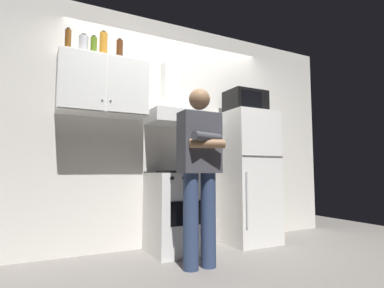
{
  "coord_description": "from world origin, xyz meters",
  "views": [
    {
      "loc": [
        -1.43,
        -2.82,
        0.87
      ],
      "look_at": [
        0.0,
        0.0,
        1.15
      ],
      "focal_mm": 28.47,
      "sensor_mm": 36.0,
      "label": 1
    }
  ],
  "objects_px": {
    "range_hood": "(174,108)",
    "refrigerator": "(247,177)",
    "person_standing": "(200,168)",
    "bottle_canister_steel": "(83,46)",
    "bottle_liquor_amber": "(103,46)",
    "bottle_rum_dark": "(120,51)",
    "bottle_olive_oil": "(94,47)",
    "upper_cabinet": "(103,86)",
    "cooking_pot": "(193,166)",
    "microwave": "(245,102)",
    "bottle_beer_brown": "(68,40)",
    "stove_oven": "(178,211)"
  },
  "relations": [
    {
      "from": "cooking_pot",
      "to": "bottle_beer_brown",
      "type": "distance_m",
      "value": 1.8
    },
    {
      "from": "microwave",
      "to": "cooking_pot",
      "type": "bearing_deg",
      "value": -170.43
    },
    {
      "from": "refrigerator",
      "to": "cooking_pot",
      "type": "bearing_deg",
      "value": -171.68
    },
    {
      "from": "cooking_pot",
      "to": "bottle_canister_steel",
      "type": "xyz_separation_m",
      "value": [
        -1.14,
        0.26,
        1.23
      ]
    },
    {
      "from": "microwave",
      "to": "person_standing",
      "type": "height_order",
      "value": "microwave"
    },
    {
      "from": "microwave",
      "to": "cooking_pot",
      "type": "distance_m",
      "value": 1.17
    },
    {
      "from": "upper_cabinet",
      "to": "bottle_beer_brown",
      "type": "height_order",
      "value": "bottle_beer_brown"
    },
    {
      "from": "refrigerator",
      "to": "bottle_beer_brown",
      "type": "relative_size",
      "value": 6.56
    },
    {
      "from": "microwave",
      "to": "bottle_olive_oil",
      "type": "relative_size",
      "value": 2.11
    },
    {
      "from": "refrigerator",
      "to": "bottle_olive_oil",
      "type": "height_order",
      "value": "bottle_olive_oil"
    },
    {
      "from": "bottle_beer_brown",
      "to": "stove_oven",
      "type": "bearing_deg",
      "value": -4.83
    },
    {
      "from": "person_standing",
      "to": "bottle_olive_oil",
      "type": "height_order",
      "value": "bottle_olive_oil"
    },
    {
      "from": "stove_oven",
      "to": "range_hood",
      "type": "bearing_deg",
      "value": 90.0
    },
    {
      "from": "microwave",
      "to": "bottle_beer_brown",
      "type": "distance_m",
      "value": 2.15
    },
    {
      "from": "bottle_liquor_amber",
      "to": "bottle_olive_oil",
      "type": "relative_size",
      "value": 1.38
    },
    {
      "from": "range_hood",
      "to": "microwave",
      "type": "relative_size",
      "value": 1.56
    },
    {
      "from": "person_standing",
      "to": "bottle_canister_steel",
      "type": "bearing_deg",
      "value": 141.88
    },
    {
      "from": "range_hood",
      "to": "bottle_canister_steel",
      "type": "height_order",
      "value": "bottle_canister_steel"
    },
    {
      "from": "upper_cabinet",
      "to": "person_standing",
      "type": "bearing_deg",
      "value": -44.26
    },
    {
      "from": "upper_cabinet",
      "to": "stove_oven",
      "type": "bearing_deg",
      "value": -8.9
    },
    {
      "from": "microwave",
      "to": "bottle_rum_dark",
      "type": "xyz_separation_m",
      "value": [
        -1.58,
        0.14,
        0.43
      ]
    },
    {
      "from": "upper_cabinet",
      "to": "bottle_olive_oil",
      "type": "relative_size",
      "value": 3.95
    },
    {
      "from": "upper_cabinet",
      "to": "bottle_rum_dark",
      "type": "xyz_separation_m",
      "value": [
        0.17,
        0.03,
        0.42
      ]
    },
    {
      "from": "bottle_canister_steel",
      "to": "bottle_olive_oil",
      "type": "height_order",
      "value": "bottle_canister_steel"
    },
    {
      "from": "bottle_liquor_amber",
      "to": "bottle_rum_dark",
      "type": "xyz_separation_m",
      "value": [
        0.17,
        -0.01,
        -0.03
      ]
    },
    {
      "from": "microwave",
      "to": "cooking_pot",
      "type": "relative_size",
      "value": 1.64
    },
    {
      "from": "cooking_pot",
      "to": "bottle_liquor_amber",
      "type": "distance_m",
      "value": 1.61
    },
    {
      "from": "bottle_olive_oil",
      "to": "cooking_pot",
      "type": "bearing_deg",
      "value": -13.32
    },
    {
      "from": "bottle_olive_oil",
      "to": "person_standing",
      "type": "bearing_deg",
      "value": -40.46
    },
    {
      "from": "stove_oven",
      "to": "bottle_rum_dark",
      "type": "relative_size",
      "value": 3.35
    },
    {
      "from": "person_standing",
      "to": "bottle_liquor_amber",
      "type": "xyz_separation_m",
      "value": [
        -0.75,
        0.77,
        1.3
      ]
    },
    {
      "from": "person_standing",
      "to": "bottle_canister_steel",
      "type": "height_order",
      "value": "bottle_canister_steel"
    },
    {
      "from": "bottle_liquor_amber",
      "to": "bottle_olive_oil",
      "type": "xyz_separation_m",
      "value": [
        -0.11,
        -0.04,
        -0.04
      ]
    },
    {
      "from": "upper_cabinet",
      "to": "bottle_canister_steel",
      "type": "xyz_separation_m",
      "value": [
        -0.21,
        0.02,
        0.41
      ]
    },
    {
      "from": "bottle_rum_dark",
      "to": "cooking_pot",
      "type": "bearing_deg",
      "value": -19.76
    },
    {
      "from": "stove_oven",
      "to": "bottle_beer_brown",
      "type": "height_order",
      "value": "bottle_beer_brown"
    },
    {
      "from": "bottle_rum_dark",
      "to": "bottle_olive_oil",
      "type": "bearing_deg",
      "value": -174.29
    },
    {
      "from": "bottle_liquor_amber",
      "to": "refrigerator",
      "type": "bearing_deg",
      "value": -5.4
    },
    {
      "from": "upper_cabinet",
      "to": "bottle_beer_brown",
      "type": "bearing_deg",
      "value": -175.67
    },
    {
      "from": "microwave",
      "to": "bottle_liquor_amber",
      "type": "distance_m",
      "value": 1.82
    },
    {
      "from": "bottle_beer_brown",
      "to": "bottle_rum_dark",
      "type": "xyz_separation_m",
      "value": [
        0.53,
        0.06,
        0.01
      ]
    },
    {
      "from": "refrigerator",
      "to": "person_standing",
      "type": "distance_m",
      "value": 1.17
    },
    {
      "from": "person_standing",
      "to": "bottle_rum_dark",
      "type": "distance_m",
      "value": 1.59
    },
    {
      "from": "upper_cabinet",
      "to": "bottle_rum_dark",
      "type": "bearing_deg",
      "value": 9.87
    },
    {
      "from": "range_hood",
      "to": "refrigerator",
      "type": "bearing_deg",
      "value": -7.55
    },
    {
      "from": "microwave",
      "to": "person_standing",
      "type": "relative_size",
      "value": 0.29
    },
    {
      "from": "microwave",
      "to": "bottle_canister_steel",
      "type": "xyz_separation_m",
      "value": [
        -1.96,
        0.13,
        0.42
      ]
    },
    {
      "from": "person_standing",
      "to": "bottle_olive_oil",
      "type": "relative_size",
      "value": 7.2
    },
    {
      "from": "person_standing",
      "to": "bottle_canister_steel",
      "type": "relative_size",
      "value": 7.16
    },
    {
      "from": "refrigerator",
      "to": "person_standing",
      "type": "relative_size",
      "value": 0.98
    }
  ]
}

